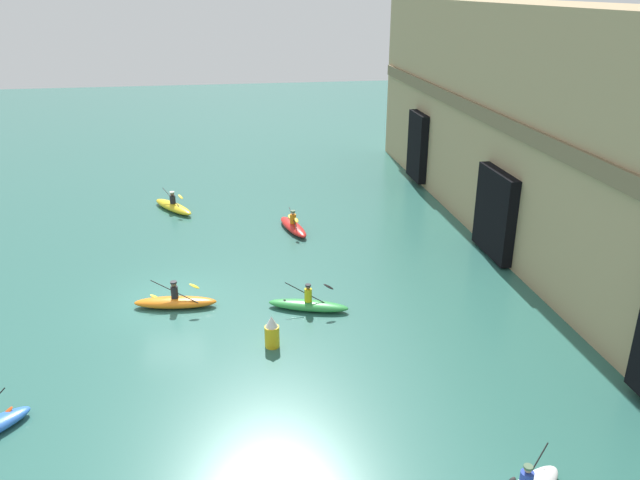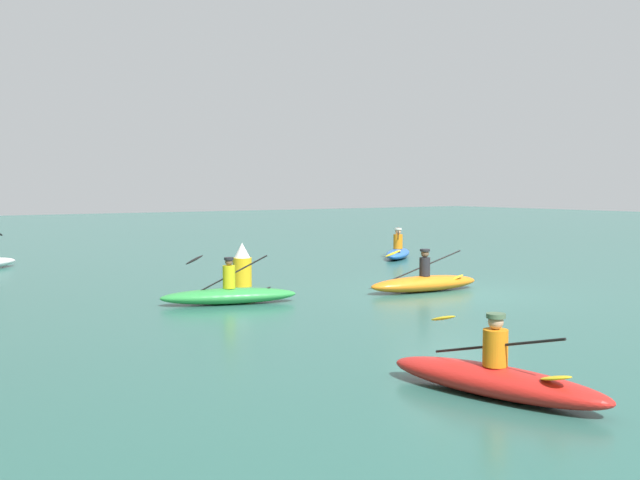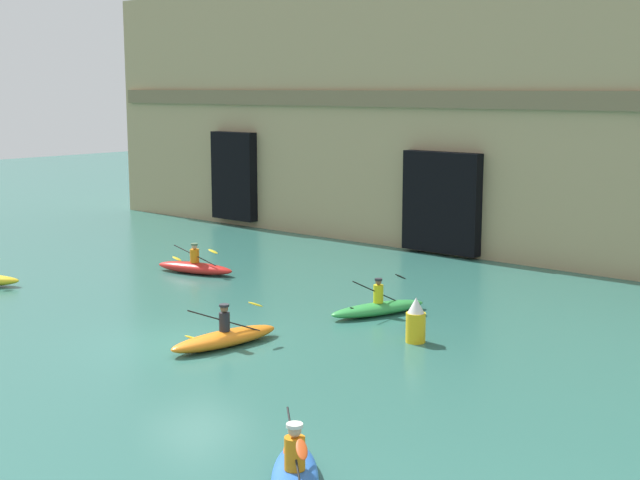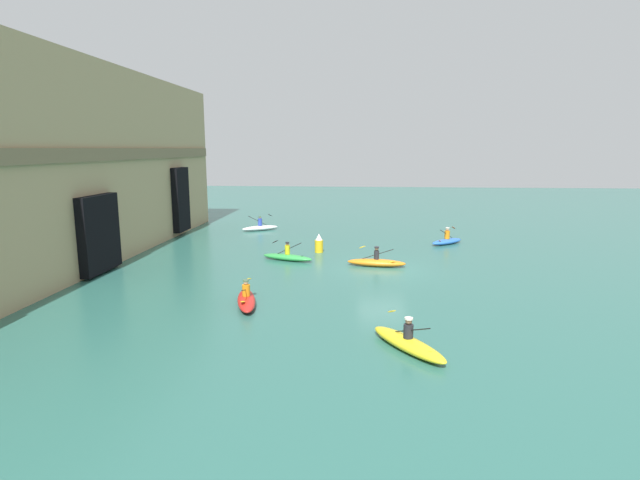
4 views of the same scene
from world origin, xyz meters
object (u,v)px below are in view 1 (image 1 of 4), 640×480
at_px(kayak_green, 308,305).
at_px(kayak_red, 293,226).
at_px(kayak_orange, 175,302).
at_px(marker_buoy, 272,332).
at_px(kayak_yellow, 173,206).

xyz_separation_m(kayak_green, kayak_red, (-8.61, 0.45, 0.02)).
distance_m(kayak_orange, kayak_red, 9.41).
bearing_deg(kayak_red, kayak_orange, 128.86).
bearing_deg(kayak_red, kayak_green, 162.58).
relative_size(kayak_orange, kayak_red, 1.04).
bearing_deg(marker_buoy, kayak_yellow, -164.50).
relative_size(kayak_yellow, kayak_orange, 1.00).
height_order(kayak_green, kayak_yellow, kayak_green).
height_order(kayak_red, marker_buoy, marker_buoy).
bearing_deg(kayak_yellow, kayak_red, 21.70).
bearing_deg(kayak_green, kayak_red, -73.74).
distance_m(kayak_yellow, kayak_orange, 11.78).
bearing_deg(kayak_orange, kayak_yellow, 100.72).
xyz_separation_m(kayak_green, kayak_orange, (-1.07, -5.17, 0.01)).
bearing_deg(kayak_orange, kayak_red, 60.52).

